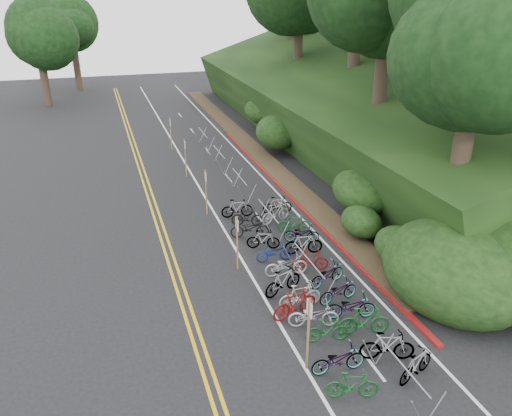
{
  "coord_description": "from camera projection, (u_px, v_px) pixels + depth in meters",
  "views": [
    {
      "loc": [
        -4.27,
        -12.84,
        11.06
      ],
      "look_at": [
        2.44,
        8.16,
        1.3
      ],
      "focal_mm": 35.0,
      "sensor_mm": 36.0,
      "label": 1
    }
  ],
  "objects": [
    {
      "name": "bike_rack_front",
      "position": [
        401.0,
        372.0,
        14.54
      ],
      "size": [
        1.11,
        2.8,
        1.1
      ],
      "color": "#9399A3",
      "rests_on": "ground"
    },
    {
      "name": "bike_valet",
      "position": [
        303.0,
        270.0,
        20.4
      ],
      "size": [
        3.5,
        14.89,
        1.09
      ],
      "color": "#144C1E",
      "rests_on": "ground"
    },
    {
      "name": "embankment",
      "position": [
        349.0,
        116.0,
        36.0
      ],
      "size": [
        14.3,
        48.14,
        9.11
      ],
      "color": "black",
      "rests_on": "ground"
    },
    {
      "name": "bike_front",
      "position": [
        295.0,
        304.0,
        18.09
      ],
      "size": [
        0.92,
        1.94,
        1.12
      ],
      "primitive_type": "imported",
      "rotation": [
        0.0,
        0.0,
        1.79
      ],
      "color": "maroon",
      "rests_on": "ground"
    },
    {
      "name": "signpost_near",
      "position": [
        308.0,
        329.0,
        15.25
      ],
      "size": [
        0.08,
        0.4,
        2.6
      ],
      "color": "brown",
      "rests_on": "ground"
    },
    {
      "name": "signposts_rest",
      "position": [
        195.0,
        171.0,
        28.64
      ],
      "size": [
        0.08,
        18.4,
        2.5
      ],
      "color": "brown",
      "rests_on": "ground"
    },
    {
      "name": "road_markings",
      "position": [
        212.0,
        221.0,
        25.82
      ],
      "size": [
        7.47,
        80.0,
        0.01
      ],
      "color": "gold",
      "rests_on": "ground"
    },
    {
      "name": "red_curb",
      "position": [
        289.0,
        195.0,
        28.87
      ],
      "size": [
        0.25,
        28.0,
        0.1
      ],
      "primitive_type": "cube",
      "color": "maroon",
      "rests_on": "ground"
    },
    {
      "name": "bike_racks_rest",
      "position": [
        240.0,
        182.0,
        28.67
      ],
      "size": [
        1.14,
        23.0,
        1.17
      ],
      "color": "#9399A3",
      "rests_on": "ground"
    },
    {
      "name": "ground",
      "position": [
        261.0,
        345.0,
        16.85
      ],
      "size": [
        120.0,
        120.0,
        0.0
      ],
      "primitive_type": "plane",
      "color": "black",
      "rests_on": "ground"
    }
  ]
}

